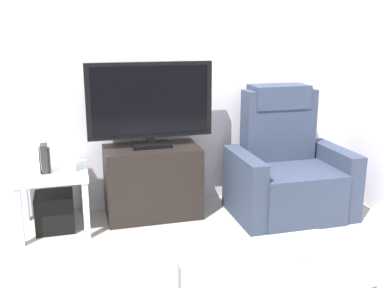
{
  "coord_description": "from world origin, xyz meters",
  "views": [
    {
      "loc": [
        -0.69,
        -2.74,
        1.56
      ],
      "look_at": [
        0.19,
        0.5,
        0.7
      ],
      "focal_mm": 42.47,
      "sensor_mm": 36.0,
      "label": 1
    }
  ],
  "objects_px": {
    "book_leftmost": "(37,160)",
    "game_console": "(70,153)",
    "recliner_armchair": "(287,170)",
    "television": "(150,103)",
    "book_rightmost": "(48,161)",
    "tv_stand": "(153,181)",
    "cell_phone": "(290,254)",
    "side_table": "(52,181)",
    "book_middle": "(45,158)",
    "coffee_table": "(270,267)",
    "subwoofer_box": "(55,211)"
  },
  "relations": [
    {
      "from": "recliner_armchair",
      "to": "coffee_table",
      "type": "xyz_separation_m",
      "value": [
        -0.83,
        -1.47,
        -0.0
      ]
    },
    {
      "from": "subwoofer_box",
      "to": "coffee_table",
      "type": "distance_m",
      "value": 1.97
    },
    {
      "from": "subwoofer_box",
      "to": "coffee_table",
      "type": "xyz_separation_m",
      "value": [
        1.11,
        -1.61,
        0.23
      ]
    },
    {
      "from": "television",
      "to": "book_rightmost",
      "type": "xyz_separation_m",
      "value": [
        -0.82,
        -0.1,
        -0.4
      ]
    },
    {
      "from": "television",
      "to": "coffee_table",
      "type": "height_order",
      "value": "television"
    },
    {
      "from": "side_table",
      "to": "game_console",
      "type": "distance_m",
      "value": 0.26
    },
    {
      "from": "side_table",
      "to": "book_middle",
      "type": "distance_m",
      "value": 0.19
    },
    {
      "from": "side_table",
      "to": "game_console",
      "type": "relative_size",
      "value": 2.04
    },
    {
      "from": "book_leftmost",
      "to": "coffee_table",
      "type": "distance_m",
      "value": 2.01
    },
    {
      "from": "side_table",
      "to": "cell_phone",
      "type": "relative_size",
      "value": 3.6
    },
    {
      "from": "side_table",
      "to": "recliner_armchair",
      "type": "bearing_deg",
      "value": -4.24
    },
    {
      "from": "side_table",
      "to": "book_leftmost",
      "type": "xyz_separation_m",
      "value": [
        -0.1,
        -0.02,
        0.18
      ]
    },
    {
      "from": "game_console",
      "to": "television",
      "type": "bearing_deg",
      "value": 6.4
    },
    {
      "from": "tv_stand",
      "to": "game_console",
      "type": "height_order",
      "value": "game_console"
    },
    {
      "from": "tv_stand",
      "to": "recliner_armchair",
      "type": "relative_size",
      "value": 0.73
    },
    {
      "from": "side_table",
      "to": "cell_phone",
      "type": "bearing_deg",
      "value": -51.3
    },
    {
      "from": "recliner_armchair",
      "to": "game_console",
      "type": "xyz_separation_m",
      "value": [
        -1.79,
        0.15,
        0.24
      ]
    },
    {
      "from": "book_middle",
      "to": "coffee_table",
      "type": "relative_size",
      "value": 0.25
    },
    {
      "from": "side_table",
      "to": "cell_phone",
      "type": "distance_m",
      "value": 1.99
    },
    {
      "from": "game_console",
      "to": "tv_stand",
      "type": "bearing_deg",
      "value": 4.79
    },
    {
      "from": "book_rightmost",
      "to": "tv_stand",
      "type": "bearing_deg",
      "value": 5.92
    },
    {
      "from": "side_table",
      "to": "book_rightmost",
      "type": "bearing_deg",
      "value": -132.46
    },
    {
      "from": "subwoofer_box",
      "to": "coffee_table",
      "type": "height_order",
      "value": "coffee_table"
    },
    {
      "from": "tv_stand",
      "to": "television",
      "type": "height_order",
      "value": "television"
    },
    {
      "from": "side_table",
      "to": "book_rightmost",
      "type": "xyz_separation_m",
      "value": [
        -0.02,
        -0.02,
        0.17
      ]
    },
    {
      "from": "television",
      "to": "recliner_armchair",
      "type": "xyz_separation_m",
      "value": [
        1.13,
        -0.23,
        -0.6
      ]
    },
    {
      "from": "book_leftmost",
      "to": "coffee_table",
      "type": "bearing_deg",
      "value": -52.77
    },
    {
      "from": "book_leftmost",
      "to": "book_rightmost",
      "type": "bearing_deg",
      "value": 0.0
    },
    {
      "from": "book_leftmost",
      "to": "tv_stand",
      "type": "bearing_deg",
      "value": 5.39
    },
    {
      "from": "book_leftmost",
      "to": "side_table",
      "type": "bearing_deg",
      "value": 11.31
    },
    {
      "from": "television",
      "to": "book_leftmost",
      "type": "xyz_separation_m",
      "value": [
        -0.9,
        -0.1,
        -0.38
      ]
    },
    {
      "from": "game_console",
      "to": "book_leftmost",
      "type": "bearing_deg",
      "value": -173.02
    },
    {
      "from": "book_middle",
      "to": "book_rightmost",
      "type": "distance_m",
      "value": 0.03
    },
    {
      "from": "book_leftmost",
      "to": "game_console",
      "type": "distance_m",
      "value": 0.25
    },
    {
      "from": "book_middle",
      "to": "cell_phone",
      "type": "height_order",
      "value": "book_middle"
    },
    {
      "from": "side_table",
      "to": "book_rightmost",
      "type": "relative_size",
      "value": 2.92
    },
    {
      "from": "book_rightmost",
      "to": "cell_phone",
      "type": "height_order",
      "value": "book_rightmost"
    },
    {
      "from": "television",
      "to": "subwoofer_box",
      "type": "distance_m",
      "value": 1.15
    },
    {
      "from": "television",
      "to": "game_console",
      "type": "distance_m",
      "value": 0.75
    },
    {
      "from": "television",
      "to": "book_rightmost",
      "type": "distance_m",
      "value": 0.92
    },
    {
      "from": "television",
      "to": "recliner_armchair",
      "type": "height_order",
      "value": "television"
    },
    {
      "from": "side_table",
      "to": "book_leftmost",
      "type": "relative_size",
      "value": 2.59
    },
    {
      "from": "tv_stand",
      "to": "book_middle",
      "type": "height_order",
      "value": "book_middle"
    },
    {
      "from": "recliner_armchair",
      "to": "book_rightmost",
      "type": "xyz_separation_m",
      "value": [
        -1.95,
        0.12,
        0.2
      ]
    },
    {
      "from": "book_rightmost",
      "to": "subwoofer_box",
      "type": "bearing_deg",
      "value": 47.54
    },
    {
      "from": "book_middle",
      "to": "game_console",
      "type": "relative_size",
      "value": 0.84
    },
    {
      "from": "tv_stand",
      "to": "television",
      "type": "relative_size",
      "value": 0.76
    },
    {
      "from": "book_leftmost",
      "to": "game_console",
      "type": "relative_size",
      "value": 0.79
    },
    {
      "from": "book_leftmost",
      "to": "coffee_table",
      "type": "xyz_separation_m",
      "value": [
        1.21,
        -1.59,
        -0.22
      ]
    },
    {
      "from": "book_leftmost",
      "to": "book_middle",
      "type": "distance_m",
      "value": 0.06
    }
  ]
}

